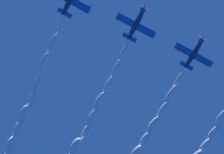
{
  "coord_description": "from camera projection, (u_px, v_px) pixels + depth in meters",
  "views": [
    {
      "loc": [
        -2.26,
        18.29,
        1.41
      ],
      "look_at": [
        8.95,
        -13.28,
        61.31
      ],
      "focal_mm": 52.11,
      "sensor_mm": 36.0,
      "label": 1
    }
  ],
  "objects": [
    {
      "name": "airplane_left_wingman",
      "position": [
        194.0,
        53.0,
        67.44
      ],
      "size": [
        7.04,
        7.24,
        3.42
      ],
      "color": "navy"
    },
    {
      "name": "smoke_trail_right_wingman",
      "position": [
        82.0,
        137.0,
        74.11
      ],
      "size": [
        28.09,
        28.59,
        6.59
      ],
      "color": "white"
    },
    {
      "name": "airplane_right_wingman",
      "position": [
        137.0,
        23.0,
        64.84
      ],
      "size": [
        7.01,
        7.25,
        3.45
      ],
      "color": "navy"
    },
    {
      "name": "smoke_trail_outer_left",
      "position": [
        22.0,
        120.0,
        70.78
      ],
      "size": [
        28.18,
        29.04,
        6.75
      ],
      "color": "white"
    }
  ]
}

